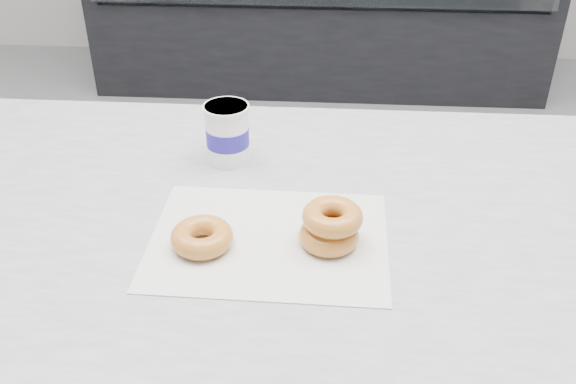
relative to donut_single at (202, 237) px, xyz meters
name	(u,v)px	position (x,y,z in m)	size (l,w,h in m)	color
ground	(299,344)	(0.11, 0.69, -0.92)	(5.00, 5.00, 0.00)	gray
wax_paper	(269,240)	(0.09, 0.02, -0.02)	(0.34, 0.26, 0.00)	silver
donut_single	(202,237)	(0.00, 0.00, 0.00)	(0.09, 0.09, 0.03)	#D88C3B
donut_stack	(331,226)	(0.18, 0.02, 0.01)	(0.10, 0.10, 0.06)	#D88C3B
coffee_cup	(227,133)	(0.00, 0.25, 0.04)	(0.10, 0.10, 0.10)	white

